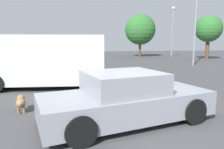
{
  "coord_description": "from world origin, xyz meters",
  "views": [
    {
      "loc": [
        -1.41,
        -4.9,
        1.99
      ],
      "look_at": [
        -0.1,
        2.04,
        0.9
      ],
      "focal_mm": 33.8,
      "sensor_mm": 36.0,
      "label": 1
    }
  ],
  "objects": [
    {
      "name": "tree_back_center",
      "position": [
        7.63,
        22.69,
        3.63
      ],
      "size": [
        4.07,
        4.07,
        5.67
      ],
      "color": "brown",
      "rests_on": "ground_plane"
    },
    {
      "name": "tree_back_left",
      "position": [
        13.82,
        16.96,
        3.44
      ],
      "size": [
        2.99,
        2.99,
        4.97
      ],
      "color": "brown",
      "rests_on": "ground_plane"
    },
    {
      "name": "pedestrian",
      "position": [
        0.21,
        8.89,
        0.93
      ],
      "size": [
        0.48,
        0.43,
        1.57
      ],
      "rotation": [
        0.0,
        0.0,
        0.94
      ],
      "color": "navy",
      "rests_on": "ground_plane"
    },
    {
      "name": "dog",
      "position": [
        -2.9,
        1.34,
        0.28
      ],
      "size": [
        0.35,
        0.68,
        0.45
      ],
      "rotation": [
        0.0,
        0.0,
        1.77
      ],
      "color": "olive",
      "rests_on": "ground_plane"
    },
    {
      "name": "light_post_mid",
      "position": [
        8.77,
        11.5,
        5.14
      ],
      "size": [
        0.44,
        0.44,
        7.79
      ],
      "color": "gray",
      "rests_on": "ground_plane"
    },
    {
      "name": "sedan_foreground",
      "position": [
        -0.12,
        0.03,
        0.59
      ],
      "size": [
        4.52,
        2.65,
        1.27
      ],
      "rotation": [
        0.0,
        0.0,
        0.24
      ],
      "color": "gray",
      "rests_on": "ground_plane"
    },
    {
      "name": "ground_plane",
      "position": [
        0.0,
        0.0,
        0.0
      ],
      "size": [
        80.0,
        80.0,
        0.0
      ],
      "primitive_type": "plane",
      "color": "#424244"
    },
    {
      "name": "van_white",
      "position": [
        -2.49,
        4.67,
        1.23
      ],
      "size": [
        5.1,
        2.58,
        2.28
      ],
      "rotation": [
        0.0,
        0.0,
        -0.1
      ],
      "color": "silver",
      "rests_on": "ground_plane"
    },
    {
      "name": "light_post_near",
      "position": [
        11.92,
        21.93,
        4.47
      ],
      "size": [
        0.44,
        0.44,
        6.61
      ],
      "color": "gray",
      "rests_on": "ground_plane"
    }
  ]
}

